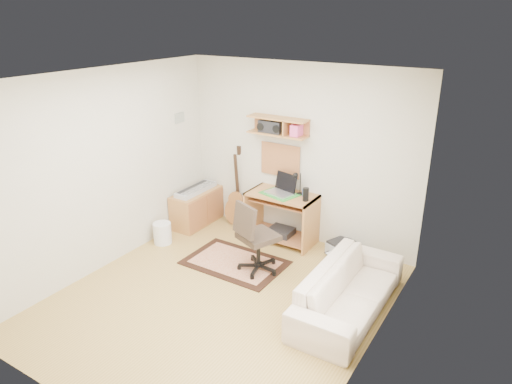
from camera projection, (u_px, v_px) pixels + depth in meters
The scene contains 22 objects.
floor at pixel (221, 299), 5.64m from camera, with size 3.60×4.00×0.01m, color tan.
ceiling at pixel (214, 78), 4.70m from camera, with size 3.60×4.00×0.01m, color white.
back_wall at pixel (300, 154), 6.76m from camera, with size 3.60×0.01×2.60m, color beige.
left_wall at pixel (104, 171), 6.06m from camera, with size 0.01×4.00×2.60m, color beige.
right_wall at pixel (377, 238), 4.29m from camera, with size 0.01×4.00×2.60m, color beige.
wall_shelf at pixel (278, 126), 6.66m from camera, with size 0.90×0.25×0.26m, color #BF8143.
cork_board at pixel (280, 160), 6.94m from camera, with size 0.64×0.03×0.49m, color tan.
wall_photo at pixel (180, 118), 7.09m from camera, with size 0.02×0.20×0.15m, color #4C8CBF.
desk at pixel (282, 218), 6.93m from camera, with size 1.00×0.55×0.75m, color #BF8143, non-canonical shape.
laptop at pixel (280, 185), 6.74m from camera, with size 0.38×0.38×0.29m, color silver, non-canonical shape.
speaker at pixel (306, 194), 6.53m from camera, with size 0.09×0.09×0.19m, color black.
desk_lamp at pixel (300, 183), 6.74m from camera, with size 0.11×0.11×0.33m, color black, non-canonical shape.
pencil_cup at pixel (305, 193), 6.71m from camera, with size 0.07×0.07×0.10m, color #35509F.
boombox at pixel (271, 127), 6.72m from camera, with size 0.35×0.16×0.18m, color black.
rug at pixel (235, 262), 6.44m from camera, with size 1.33×0.89×0.02m, color beige.
task_chair at pixel (258, 237), 6.08m from camera, with size 0.51×0.51×1.00m, color #32261D, non-canonical shape.
cabinet at pixel (197, 207), 7.55m from camera, with size 0.40×0.90×0.55m, color #BF8143.
music_keyboard at pixel (196, 190), 7.43m from camera, with size 0.25×0.78×0.07m, color #B2B5BA.
guitar at pixel (235, 187), 7.40m from camera, with size 0.34×0.21×1.28m, color #A06431, non-canonical shape.
waste_basket at pixel (162, 233), 6.94m from camera, with size 0.27×0.27×0.32m, color white.
printer at pixel (345, 249), 6.63m from camera, with size 0.45×0.35×0.17m, color #A5A8AA.
sofa at pixel (350, 283), 5.30m from camera, with size 1.86×0.54×0.73m, color beige.
Camera 1 is at (2.89, -3.85, 3.24)m, focal length 32.96 mm.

